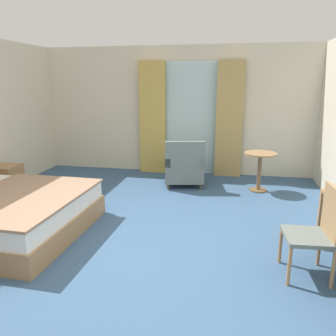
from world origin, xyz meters
name	(u,v)px	position (x,y,z in m)	size (l,w,h in m)	color
ground	(124,251)	(0.00, 0.00, -0.05)	(6.25, 7.64, 0.10)	#38567A
wall_back	(176,111)	(0.00, 3.56, 1.30)	(5.85, 0.12, 2.60)	beige
balcony_glass_door	(191,119)	(0.32, 3.48, 1.15)	(1.13, 0.02, 2.29)	silver
curtain_panel_left	(153,119)	(-0.46, 3.38, 1.15)	(0.54, 0.10, 2.30)	tan
curtain_panel_right	(229,120)	(1.11, 3.38, 1.15)	(0.53, 0.10, 2.30)	tan
nightstand	(7,180)	(-2.57, 1.43, 0.26)	(0.42, 0.44, 0.51)	#9E754C
desk_chair	(318,229)	(2.04, -0.20, 0.50)	(0.46, 0.48, 0.93)	slate
armchair_by_window	(184,167)	(0.33, 2.54, 0.35)	(0.83, 0.85, 0.88)	slate
round_cafe_table	(260,163)	(1.69, 2.48, 0.50)	(0.56, 0.56, 0.69)	#9E754C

